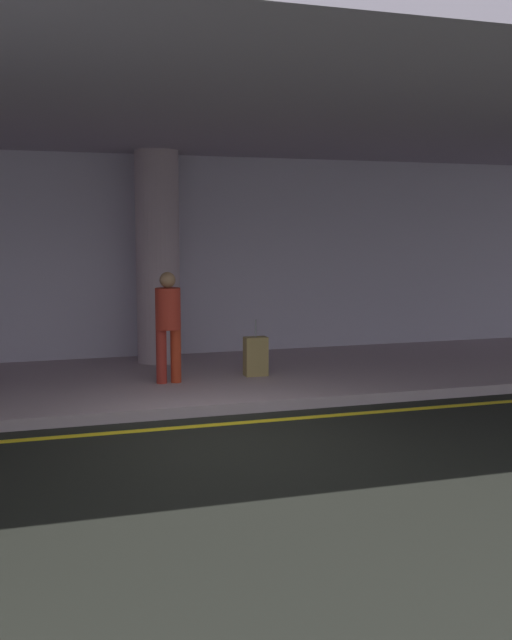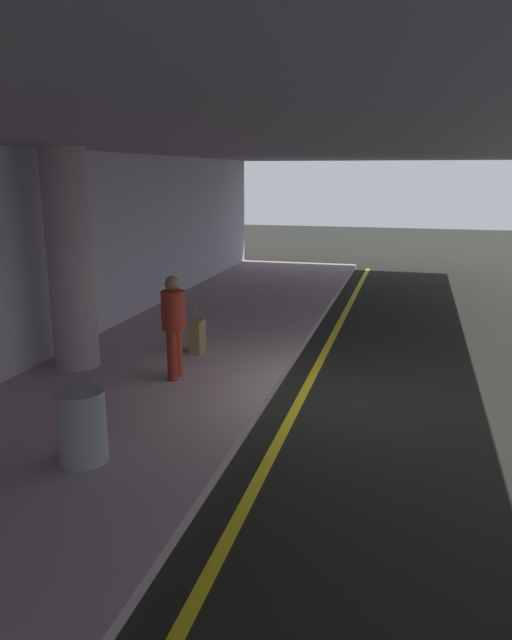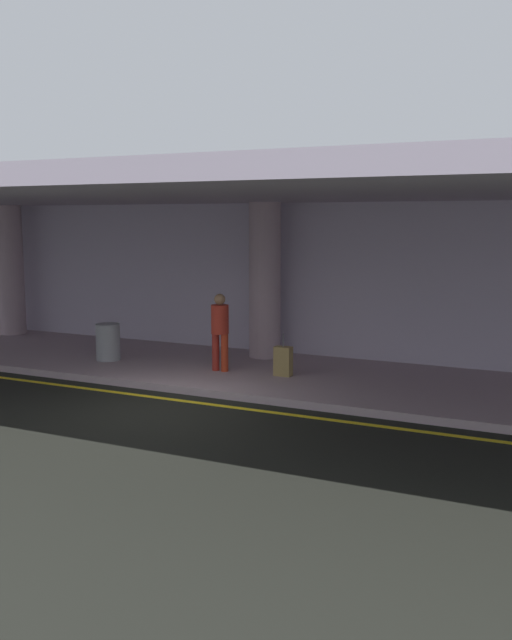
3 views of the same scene
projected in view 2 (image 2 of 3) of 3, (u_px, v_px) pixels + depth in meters
ground_plane at (339, 398)px, 9.31m from camera, size 60.00×60.00×0.00m
sidewalk at (154, 376)px, 10.05m from camera, size 26.00×4.20×0.15m
lane_stripe_yellow at (303, 394)px, 9.44m from camera, size 26.00×0.14×0.01m
support_column_left_mid at (70, 260)px, 9.95m from camera, size 0.75×0.75×3.65m
ceiling_overhang at (174, 134)px, 9.00m from camera, size 28.00×13.20×0.30m
terminal_back_wall at (27, 263)px, 10.17m from camera, size 26.00×0.30×3.80m
traveler_with_luggage at (174, 320)px, 9.51m from camera, size 0.38×0.38×1.68m
suitcase_upright_primary at (197, 336)px, 11.04m from camera, size 0.36×0.22×0.90m
trash_bin_steel at (82, 426)px, 6.86m from camera, size 0.56×0.56×0.85m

